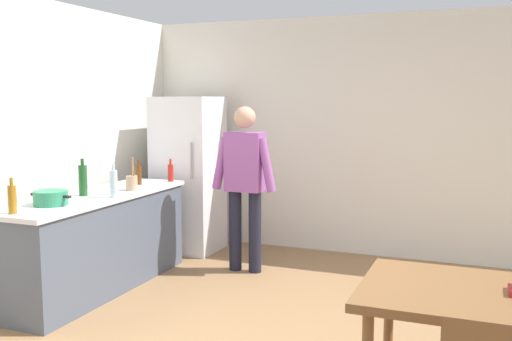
{
  "coord_description": "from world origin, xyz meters",
  "views": [
    {
      "loc": [
        1.33,
        -3.53,
        1.78
      ],
      "look_at": [
        -0.58,
        1.24,
        1.14
      ],
      "focal_mm": 40.61,
      "sensor_mm": 36.0,
      "label": 1
    }
  ],
  "objects_px": {
    "bottle_water_clear": "(114,183)",
    "bottle_wine_green": "(83,180)",
    "refrigerator": "(189,174)",
    "utensil_jar": "(132,182)",
    "bottle_beer_brown": "(139,174)",
    "bottle_sauce_red": "(171,172)",
    "person": "(245,178)",
    "cooking_pot": "(51,198)",
    "dining_table": "(493,307)",
    "bottle_oil_amber": "(12,199)"
  },
  "relations": [
    {
      "from": "dining_table",
      "to": "bottle_beer_brown",
      "type": "relative_size",
      "value": 5.38
    },
    {
      "from": "bottle_water_clear",
      "to": "bottle_wine_green",
      "type": "relative_size",
      "value": 0.88
    },
    {
      "from": "bottle_oil_amber",
      "to": "bottle_sauce_red",
      "type": "height_order",
      "value": "bottle_oil_amber"
    },
    {
      "from": "bottle_oil_amber",
      "to": "bottle_wine_green",
      "type": "bearing_deg",
      "value": 92.4
    },
    {
      "from": "person",
      "to": "dining_table",
      "type": "relative_size",
      "value": 1.21
    },
    {
      "from": "dining_table",
      "to": "bottle_water_clear",
      "type": "relative_size",
      "value": 4.67
    },
    {
      "from": "refrigerator",
      "to": "bottle_beer_brown",
      "type": "relative_size",
      "value": 6.92
    },
    {
      "from": "refrigerator",
      "to": "bottle_beer_brown",
      "type": "bearing_deg",
      "value": -95.09
    },
    {
      "from": "person",
      "to": "bottle_beer_brown",
      "type": "height_order",
      "value": "person"
    },
    {
      "from": "person",
      "to": "utensil_jar",
      "type": "bearing_deg",
      "value": -140.92
    },
    {
      "from": "dining_table",
      "to": "bottle_sauce_red",
      "type": "xyz_separation_m",
      "value": [
        -3.19,
        2.11,
        0.32
      ]
    },
    {
      "from": "refrigerator",
      "to": "dining_table",
      "type": "bearing_deg",
      "value": -39.29
    },
    {
      "from": "refrigerator",
      "to": "dining_table",
      "type": "xyz_separation_m",
      "value": [
        3.3,
        -2.7,
        -0.23
      ]
    },
    {
      "from": "bottle_water_clear",
      "to": "bottle_oil_amber",
      "type": "bearing_deg",
      "value": -106.61
    },
    {
      "from": "bottle_wine_green",
      "to": "utensil_jar",
      "type": "bearing_deg",
      "value": 60.96
    },
    {
      "from": "bottle_wine_green",
      "to": "bottle_beer_brown",
      "type": "xyz_separation_m",
      "value": [
        0.08,
        0.78,
        -0.04
      ]
    },
    {
      "from": "utensil_jar",
      "to": "bottle_beer_brown",
      "type": "xyz_separation_m",
      "value": [
        -0.15,
        0.35,
        0.03
      ]
    },
    {
      "from": "refrigerator",
      "to": "utensil_jar",
      "type": "bearing_deg",
      "value": -86.79
    },
    {
      "from": "refrigerator",
      "to": "bottle_wine_green",
      "type": "bearing_deg",
      "value": -95.56
    },
    {
      "from": "dining_table",
      "to": "utensil_jar",
      "type": "relative_size",
      "value": 4.37
    },
    {
      "from": "refrigerator",
      "to": "bottle_beer_brown",
      "type": "distance_m",
      "value": 0.92
    },
    {
      "from": "person",
      "to": "bottle_water_clear",
      "type": "xyz_separation_m",
      "value": [
        -0.8,
        -1.11,
        0.05
      ]
    },
    {
      "from": "refrigerator",
      "to": "cooking_pot",
      "type": "distance_m",
      "value": 2.18
    },
    {
      "from": "utensil_jar",
      "to": "bottle_sauce_red",
      "type": "xyz_separation_m",
      "value": [
        0.04,
        0.67,
        0.02
      ]
    },
    {
      "from": "dining_table",
      "to": "cooking_pot",
      "type": "distance_m",
      "value": 3.46
    },
    {
      "from": "cooking_pot",
      "to": "bottle_water_clear",
      "type": "height_order",
      "value": "bottle_water_clear"
    },
    {
      "from": "person",
      "to": "bottle_wine_green",
      "type": "xyz_separation_m",
      "value": [
        -1.11,
        -1.14,
        0.07
      ]
    },
    {
      "from": "utensil_jar",
      "to": "bottle_beer_brown",
      "type": "bearing_deg",
      "value": 113.39
    },
    {
      "from": "person",
      "to": "bottle_wine_green",
      "type": "bearing_deg",
      "value": -134.39
    },
    {
      "from": "bottle_oil_amber",
      "to": "refrigerator",
      "type": "bearing_deg",
      "value": 87.16
    },
    {
      "from": "refrigerator",
      "to": "person",
      "type": "relative_size",
      "value": 1.06
    },
    {
      "from": "bottle_water_clear",
      "to": "cooking_pot",
      "type": "bearing_deg",
      "value": -116.32
    },
    {
      "from": "bottle_beer_brown",
      "to": "refrigerator",
      "type": "bearing_deg",
      "value": 84.91
    },
    {
      "from": "refrigerator",
      "to": "bottle_sauce_red",
      "type": "height_order",
      "value": "refrigerator"
    },
    {
      "from": "person",
      "to": "bottle_oil_amber",
      "type": "distance_m",
      "value": 2.29
    },
    {
      "from": "bottle_water_clear",
      "to": "bottle_sauce_red",
      "type": "height_order",
      "value": "bottle_water_clear"
    },
    {
      "from": "refrigerator",
      "to": "dining_table",
      "type": "relative_size",
      "value": 1.29
    },
    {
      "from": "refrigerator",
      "to": "bottle_wine_green",
      "type": "relative_size",
      "value": 5.29
    },
    {
      "from": "bottle_oil_amber",
      "to": "bottle_sauce_red",
      "type": "relative_size",
      "value": 1.17
    },
    {
      "from": "utensil_jar",
      "to": "bottle_sauce_red",
      "type": "bearing_deg",
      "value": 86.89
    },
    {
      "from": "bottle_beer_brown",
      "to": "utensil_jar",
      "type": "bearing_deg",
      "value": -66.61
    },
    {
      "from": "person",
      "to": "bottle_sauce_red",
      "type": "relative_size",
      "value": 7.08
    },
    {
      "from": "bottle_water_clear",
      "to": "dining_table",
      "type": "bearing_deg",
      "value": -18.27
    },
    {
      "from": "person",
      "to": "utensil_jar",
      "type": "xyz_separation_m",
      "value": [
        -0.88,
        -0.71,
        0.0
      ]
    },
    {
      "from": "bottle_wine_green",
      "to": "bottle_oil_amber",
      "type": "xyz_separation_m",
      "value": [
        0.04,
        -0.88,
        -0.03
      ]
    },
    {
      "from": "bottle_beer_brown",
      "to": "bottle_water_clear",
      "type": "bearing_deg",
      "value": -73.02
    },
    {
      "from": "cooking_pot",
      "to": "bottle_sauce_red",
      "type": "relative_size",
      "value": 1.67
    },
    {
      "from": "utensil_jar",
      "to": "bottle_sauce_red",
      "type": "distance_m",
      "value": 0.67
    },
    {
      "from": "dining_table",
      "to": "bottle_water_clear",
      "type": "distance_m",
      "value": 3.34
    },
    {
      "from": "refrigerator",
      "to": "bottle_oil_amber",
      "type": "relative_size",
      "value": 6.43
    }
  ]
}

